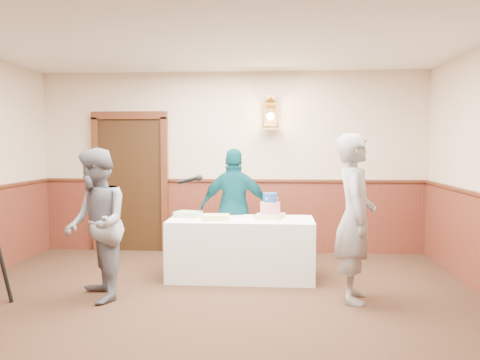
% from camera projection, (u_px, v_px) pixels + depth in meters
% --- Properties ---
extents(ground, '(7.00, 7.00, 0.00)m').
position_uv_depth(ground, '(198.00, 333.00, 4.52)').
color(ground, black).
rests_on(ground, ground).
extents(room_shell, '(6.02, 7.02, 2.81)m').
position_uv_depth(room_shell, '(199.00, 161.00, 4.87)').
color(room_shell, beige).
rests_on(room_shell, ground).
extents(display_table, '(1.80, 0.80, 0.75)m').
position_uv_depth(display_table, '(241.00, 248.00, 6.37)').
color(display_table, white).
rests_on(display_table, ground).
extents(tiered_cake, '(0.39, 0.39, 0.32)m').
position_uv_depth(tiered_cake, '(270.00, 209.00, 6.35)').
color(tiered_cake, beige).
rests_on(tiered_cake, display_table).
extents(sheet_cake_yellow, '(0.35, 0.27, 0.07)m').
position_uv_depth(sheet_cake_yellow, '(216.00, 217.00, 6.22)').
color(sheet_cake_yellow, '#F0F492').
rests_on(sheet_cake_yellow, display_table).
extents(sheet_cake_green, '(0.36, 0.32, 0.07)m').
position_uv_depth(sheet_cake_green, '(188.00, 214.00, 6.50)').
color(sheet_cake_green, '#9BD697').
rests_on(sheet_cake_green, display_table).
extents(interviewer, '(1.56, 1.00, 1.64)m').
position_uv_depth(interviewer, '(96.00, 225.00, 5.42)').
color(interviewer, slate).
rests_on(interviewer, ground).
extents(baker, '(0.49, 0.69, 1.79)m').
position_uv_depth(baker, '(355.00, 218.00, 5.40)').
color(baker, gray).
rests_on(baker, ground).
extents(assistant_p, '(0.96, 0.41, 1.62)m').
position_uv_depth(assistant_p, '(235.00, 209.00, 6.85)').
color(assistant_p, '#09414B').
rests_on(assistant_p, ground).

